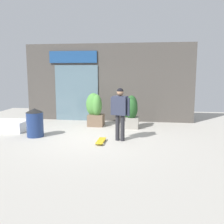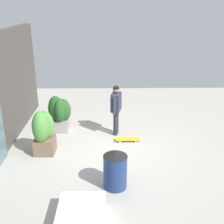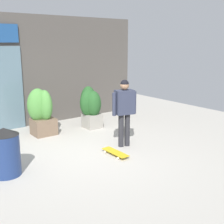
% 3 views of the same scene
% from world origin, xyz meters
% --- Properties ---
extents(ground_plane, '(12.00, 12.00, 0.00)m').
position_xyz_m(ground_plane, '(0.00, 0.00, 0.00)').
color(ground_plane, '#B2ADA3').
extents(building_facade, '(7.06, 0.31, 3.22)m').
position_xyz_m(building_facade, '(-0.07, 3.00, 1.60)').
color(building_facade, '#4C4742').
rests_on(building_facade, ground_plane).
extents(skateboarder, '(0.59, 0.36, 1.60)m').
position_xyz_m(skateboarder, '(0.87, -0.20, 0.97)').
color(skateboarder, '#28282D').
rests_on(skateboarder, ground_plane).
extents(skateboard, '(0.27, 0.74, 0.08)m').
position_xyz_m(skateboard, '(0.34, -0.54, 0.06)').
color(skateboard, gold).
rests_on(skateboard, ground_plane).
extents(planter_box_left, '(0.61, 0.71, 1.21)m').
position_xyz_m(planter_box_left, '(1.07, 1.58, 0.68)').
color(planter_box_left, gray).
rests_on(planter_box_left, ground_plane).
extents(planter_box_right, '(0.69, 0.56, 1.26)m').
position_xyz_m(planter_box_right, '(-0.32, 1.82, 0.65)').
color(planter_box_right, brown).
rests_on(planter_box_right, ground_plane).
extents(trash_bin, '(0.54, 0.54, 0.92)m').
position_xyz_m(trash_bin, '(-1.89, -0.11, 0.46)').
color(trash_bin, navy).
rests_on(trash_bin, ground_plane).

